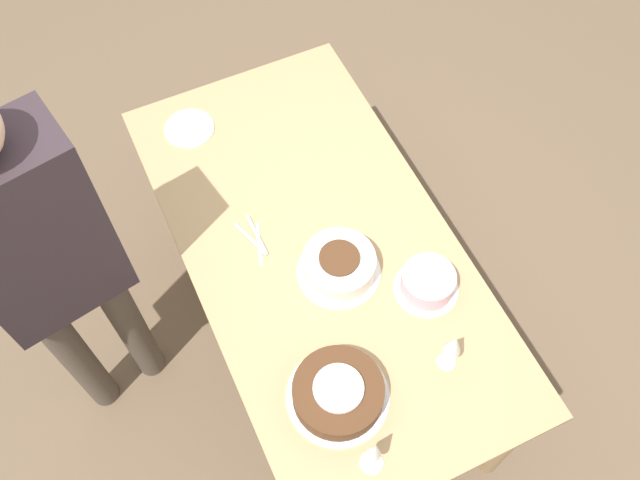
{
  "coord_description": "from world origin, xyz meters",
  "views": [
    {
      "loc": [
        1.09,
        -0.51,
        2.9
      ],
      "look_at": [
        0.0,
        0.0,
        0.82
      ],
      "focal_mm": 40.0,
      "sensor_mm": 36.0,
      "label": 1
    }
  ],
  "objects_px": {
    "cake_back_decorated": "(427,283)",
    "person_cutting": "(46,258)",
    "cake_front_chocolate": "(338,393)",
    "wine_glass_far": "(374,452)",
    "cake_center_white": "(339,265)",
    "wine_glass_near": "(453,346)"
  },
  "relations": [
    {
      "from": "wine_glass_near",
      "to": "person_cutting",
      "type": "distance_m",
      "value": 1.23
    },
    {
      "from": "cake_center_white",
      "to": "wine_glass_far",
      "type": "distance_m",
      "value": 0.64
    },
    {
      "from": "wine_glass_far",
      "to": "person_cutting",
      "type": "relative_size",
      "value": 0.12
    },
    {
      "from": "cake_center_white",
      "to": "cake_back_decorated",
      "type": "relative_size",
      "value": 1.31
    },
    {
      "from": "cake_front_chocolate",
      "to": "cake_back_decorated",
      "type": "relative_size",
      "value": 1.47
    },
    {
      "from": "cake_back_decorated",
      "to": "person_cutting",
      "type": "distance_m",
      "value": 1.18
    },
    {
      "from": "wine_glass_near",
      "to": "wine_glass_far",
      "type": "height_order",
      "value": "wine_glass_far"
    },
    {
      "from": "cake_front_chocolate",
      "to": "wine_glass_near",
      "type": "distance_m",
      "value": 0.37
    },
    {
      "from": "cake_front_chocolate",
      "to": "cake_back_decorated",
      "type": "xyz_separation_m",
      "value": [
        -0.21,
        0.42,
        0.01
      ]
    },
    {
      "from": "cake_center_white",
      "to": "cake_front_chocolate",
      "type": "xyz_separation_m",
      "value": [
        0.39,
        -0.19,
        -0.01
      ]
    },
    {
      "from": "cake_front_chocolate",
      "to": "wine_glass_far",
      "type": "distance_m",
      "value": 0.24
    },
    {
      "from": "wine_glass_near",
      "to": "wine_glass_far",
      "type": "relative_size",
      "value": 0.97
    },
    {
      "from": "cake_center_white",
      "to": "cake_back_decorated",
      "type": "distance_m",
      "value": 0.3
    },
    {
      "from": "wine_glass_far",
      "to": "cake_front_chocolate",
      "type": "bearing_deg",
      "value": -179.42
    },
    {
      "from": "cake_back_decorated",
      "to": "person_cutting",
      "type": "height_order",
      "value": "person_cutting"
    },
    {
      "from": "wine_glass_near",
      "to": "cake_front_chocolate",
      "type": "bearing_deg",
      "value": -97.07
    },
    {
      "from": "cake_front_chocolate",
      "to": "cake_back_decorated",
      "type": "height_order",
      "value": "cake_back_decorated"
    },
    {
      "from": "wine_glass_near",
      "to": "wine_glass_far",
      "type": "xyz_separation_m",
      "value": [
        0.18,
        -0.35,
        -0.01
      ]
    },
    {
      "from": "cake_center_white",
      "to": "cake_front_chocolate",
      "type": "bearing_deg",
      "value": -26.15
    },
    {
      "from": "cake_center_white",
      "to": "cake_back_decorated",
      "type": "bearing_deg",
      "value": 52.62
    },
    {
      "from": "person_cutting",
      "to": "wine_glass_far",
      "type": "bearing_deg",
      "value": -64.95
    },
    {
      "from": "cake_center_white",
      "to": "person_cutting",
      "type": "distance_m",
      "value": 0.91
    }
  ]
}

